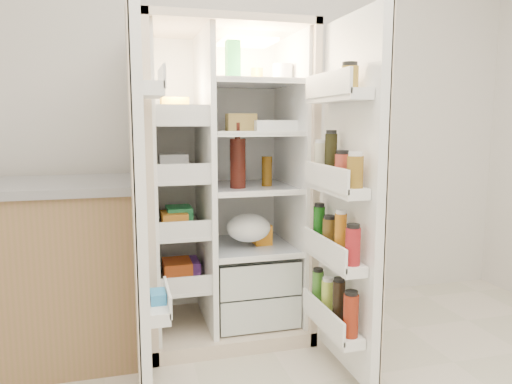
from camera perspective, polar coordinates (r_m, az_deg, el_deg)
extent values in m
cube|color=silver|center=(3.25, -1.84, 9.79)|extent=(4.00, 0.02, 2.70)
cube|color=beige|center=(3.16, -5.02, 1.63)|extent=(0.92, 0.04, 1.80)
cube|color=beige|center=(2.78, -12.73, 0.57)|extent=(0.04, 0.70, 1.80)
cube|color=beige|center=(2.96, 4.56, 1.18)|extent=(0.04, 0.70, 1.80)
cube|color=beige|center=(2.86, -4.00, 18.65)|extent=(0.92, 0.70, 0.04)
cube|color=beige|center=(3.07, -3.66, -15.24)|extent=(0.92, 0.70, 0.08)
cube|color=white|center=(3.13, -4.93, 1.94)|extent=(0.84, 0.02, 1.68)
cube|color=white|center=(2.78, -12.12, 1.00)|extent=(0.02, 0.62, 1.68)
cube|color=white|center=(2.94, 4.02, 1.55)|extent=(0.02, 0.62, 1.68)
cube|color=white|center=(2.82, -6.02, 1.22)|extent=(0.03, 0.62, 1.68)
cube|color=silver|center=(3.03, -0.66, -12.59)|extent=(0.47, 0.52, 0.19)
cube|color=silver|center=(2.96, -0.67, -8.97)|extent=(0.47, 0.52, 0.19)
cube|color=#FFD18C|center=(2.93, -1.08, 17.22)|extent=(0.30, 0.30, 0.02)
cube|color=silver|center=(2.92, -8.89, -10.06)|extent=(0.28, 0.58, 0.02)
cube|color=silver|center=(2.84, -9.03, -4.30)|extent=(0.28, 0.58, 0.02)
cube|color=silver|center=(2.79, -9.17, 1.72)|extent=(0.28, 0.58, 0.02)
cube|color=silver|center=(2.77, -9.31, 7.89)|extent=(0.28, 0.58, 0.02)
cube|color=white|center=(2.94, -0.77, -6.35)|extent=(0.49, 0.58, 0.01)
cube|color=white|center=(2.88, -0.79, 0.61)|extent=(0.49, 0.58, 0.01)
cube|color=white|center=(2.85, -0.80, 7.00)|extent=(0.49, 0.58, 0.02)
cube|color=white|center=(2.86, -0.81, 12.62)|extent=(0.49, 0.58, 0.02)
cube|color=orange|center=(2.90, -8.92, -8.93)|extent=(0.16, 0.20, 0.10)
cube|color=#299655|center=(2.83, -9.06, -2.92)|extent=(0.14, 0.18, 0.12)
cube|color=silver|center=(2.79, -9.19, 2.64)|extent=(0.20, 0.22, 0.07)
cube|color=yellow|center=(2.77, -9.35, 9.54)|extent=(0.15, 0.16, 0.14)
cube|color=#6E35A1|center=(2.90, -8.92, -9.03)|extent=(0.18, 0.20, 0.09)
cube|color=orange|center=(2.83, -9.06, -3.12)|extent=(0.14, 0.18, 0.10)
cube|color=white|center=(2.78, -9.20, 3.15)|extent=(0.16, 0.16, 0.12)
sphere|color=orange|center=(2.95, -2.68, -14.43)|extent=(0.07, 0.07, 0.07)
sphere|color=orange|center=(3.01, -1.13, -13.98)|extent=(0.07, 0.07, 0.07)
sphere|color=orange|center=(2.99, 0.98, -14.07)|extent=(0.07, 0.07, 0.07)
sphere|color=orange|center=(3.09, -2.34, -13.37)|extent=(0.07, 0.07, 0.07)
ellipsoid|color=#477D29|center=(2.98, -0.77, -8.59)|extent=(0.26, 0.24, 0.11)
cylinder|color=#3E130D|center=(2.76, -2.15, 3.38)|extent=(0.09, 0.09, 0.28)
cylinder|color=#613C0A|center=(2.86, 1.29, 2.48)|extent=(0.06, 0.06, 0.18)
cube|color=#258A40|center=(2.78, -2.76, 15.14)|extent=(0.07, 0.07, 0.22)
cylinder|color=white|center=(2.86, 3.16, 13.79)|extent=(0.11, 0.11, 0.10)
cylinder|color=#A78726|center=(2.98, 0.11, 13.48)|extent=(0.07, 0.07, 0.09)
cube|color=white|center=(2.79, 2.40, 7.78)|extent=(0.26, 0.11, 0.06)
cube|color=#AB8C44|center=(2.79, -1.76, 8.16)|extent=(0.17, 0.09, 0.10)
ellipsoid|color=white|center=(2.87, -0.89, -4.91)|extent=(0.26, 0.24, 0.17)
cube|color=orange|center=(2.95, 0.69, -4.97)|extent=(0.10, 0.12, 0.12)
cube|color=white|center=(2.24, -13.58, -1.30)|extent=(0.05, 0.40, 1.72)
cube|color=beige|center=(2.24, -14.22, -1.32)|extent=(0.01, 0.40, 1.72)
cube|color=white|center=(2.37, -11.43, -13.22)|extent=(0.09, 0.32, 0.06)
cube|color=white|center=(2.22, -12.18, 11.63)|extent=(0.09, 0.32, 0.06)
cube|color=#338CCC|center=(2.36, -11.45, -12.54)|extent=(0.07, 0.12, 0.10)
cube|color=white|center=(2.40, 11.13, -0.60)|extent=(0.05, 0.58, 1.72)
cube|color=beige|center=(2.41, 11.66, -0.57)|extent=(0.01, 0.58, 1.72)
cube|color=white|center=(2.54, 8.94, -15.11)|extent=(0.11, 0.50, 0.05)
cube|color=white|center=(2.42, 9.12, -7.71)|extent=(0.11, 0.50, 0.05)
cube|color=white|center=(2.35, 9.31, 0.52)|extent=(0.11, 0.50, 0.05)
cube|color=white|center=(2.34, 9.56, 11.03)|extent=(0.11, 0.50, 0.05)
cylinder|color=maroon|center=(2.32, 11.09, -14.08)|extent=(0.07, 0.07, 0.20)
cylinder|color=black|center=(2.43, 9.70, -12.79)|extent=(0.06, 0.06, 0.22)
cylinder|color=#B3CE44|center=(2.55, 8.43, -12.23)|extent=(0.06, 0.06, 0.18)
cylinder|color=#41802A|center=(2.66, 7.28, -11.21)|extent=(0.06, 0.06, 0.19)
cylinder|color=maroon|center=(2.22, 11.33, -6.30)|extent=(0.07, 0.07, 0.17)
cylinder|color=#BC6C16|center=(2.33, 9.90, -5.08)|extent=(0.06, 0.06, 0.21)
cylinder|color=#583E16|center=(2.45, 8.59, -4.99)|extent=(0.07, 0.07, 0.16)
cylinder|color=#134F12|center=(2.56, 7.42, -3.92)|extent=(0.06, 0.06, 0.20)
cylinder|color=brown|center=(2.16, 11.58, 2.32)|extent=(0.07, 0.07, 0.14)
cylinder|color=#993627|center=(2.28, 10.10, 2.65)|extent=(0.07, 0.07, 0.14)
cylinder|color=black|center=(2.39, 8.79, 4.03)|extent=(0.06, 0.06, 0.23)
cylinder|color=beige|center=(2.51, 7.57, 3.68)|extent=(0.06, 0.06, 0.18)
cylinder|color=olive|center=(2.23, 10.94, 13.06)|extent=(0.08, 0.08, 0.10)
cube|color=#8A6545|center=(2.88, -26.66, -8.93)|extent=(1.27, 0.66, 0.91)
cube|color=gray|center=(2.78, -27.29, 0.51)|extent=(1.31, 0.70, 0.04)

